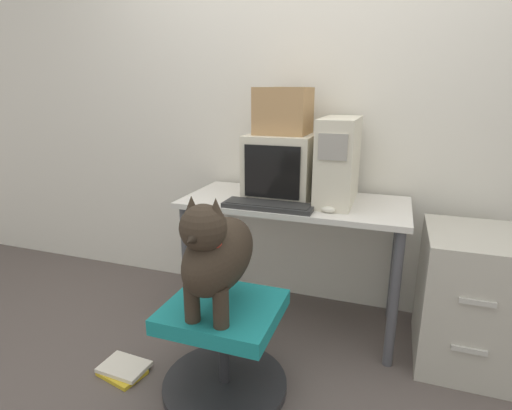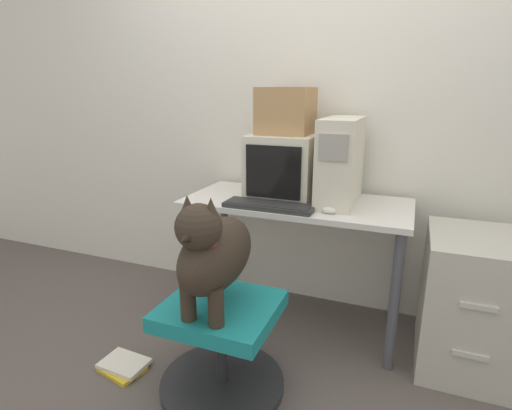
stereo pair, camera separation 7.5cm
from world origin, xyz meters
name	(u,v)px [view 1 (the left image)]	position (x,y,z in m)	size (l,w,h in m)	color
ground_plane	(278,347)	(0.00, 0.00, 0.00)	(12.00, 12.00, 0.00)	#564C47
wall_back	(311,99)	(0.00, 0.64, 1.30)	(8.00, 0.05, 2.60)	silver
desk	(294,219)	(0.00, 0.29, 0.65)	(1.24, 0.58, 0.76)	silver
crt_monitor	(282,166)	(-0.09, 0.35, 0.94)	(0.37, 0.42, 0.36)	beige
pc_tower	(338,161)	(0.23, 0.33, 0.99)	(0.19, 0.45, 0.46)	beige
keyboard	(268,205)	(-0.09, 0.09, 0.77)	(0.47, 0.16, 0.03)	#2D2D2D
computer_mouse	(328,210)	(0.22, 0.11, 0.78)	(0.07, 0.04, 0.03)	beige
office_chair	(224,346)	(-0.15, -0.38, 0.23)	(0.58, 0.58, 0.44)	#262628
dog	(217,252)	(-0.15, -0.43, 0.71)	(0.23, 0.53, 0.53)	#33281E
filing_cabinet	(464,298)	(0.91, 0.24, 0.34)	(0.42, 0.55, 0.69)	#B7B2A3
cardboard_box	(284,111)	(-0.09, 0.36, 1.24)	(0.28, 0.28, 0.25)	#A87F51
book_stack_floor	(123,369)	(-0.66, -0.46, 0.02)	(0.24, 0.20, 0.04)	gold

